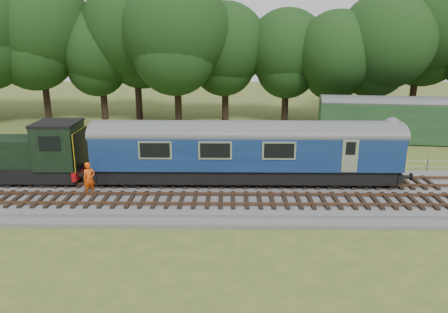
{
  "coord_description": "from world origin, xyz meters",
  "views": [
    {
      "loc": [
        4.68,
        -23.71,
        9.21
      ],
      "look_at": [
        4.34,
        1.4,
        2.0
      ],
      "focal_mm": 35.0,
      "sensor_mm": 36.0,
      "label": 1
    }
  ],
  "objects_px": {
    "worker": "(89,179)",
    "dmu_railcar": "(246,147)",
    "shunter_loco": "(15,156)",
    "parked_coach": "(410,118)"
  },
  "relations": [
    {
      "from": "dmu_railcar",
      "to": "worker",
      "type": "relative_size",
      "value": 9.58
    },
    {
      "from": "parked_coach",
      "to": "dmu_railcar",
      "type": "bearing_deg",
      "value": -134.16
    },
    {
      "from": "dmu_railcar",
      "to": "parked_coach",
      "type": "height_order",
      "value": "dmu_railcar"
    },
    {
      "from": "worker",
      "to": "parked_coach",
      "type": "relative_size",
      "value": 0.12
    },
    {
      "from": "worker",
      "to": "parked_coach",
      "type": "bearing_deg",
      "value": -5.02
    },
    {
      "from": "worker",
      "to": "dmu_railcar",
      "type": "bearing_deg",
      "value": -22.0
    },
    {
      "from": "shunter_loco",
      "to": "parked_coach",
      "type": "distance_m",
      "value": 30.57
    },
    {
      "from": "dmu_railcar",
      "to": "parked_coach",
      "type": "bearing_deg",
      "value": 38.9
    },
    {
      "from": "parked_coach",
      "to": "worker",
      "type": "bearing_deg",
      "value": -142.43
    },
    {
      "from": "dmu_railcar",
      "to": "shunter_loco",
      "type": "relative_size",
      "value": 2.02
    }
  ]
}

